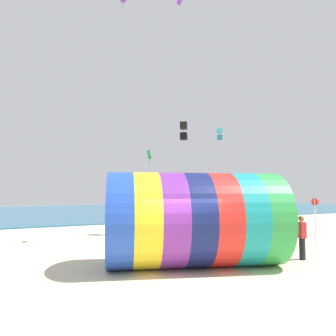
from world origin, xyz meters
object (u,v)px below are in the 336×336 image
(kite_handler, at_px, (302,237))
(kite_green_diamond, at_px, (149,155))
(giant_inflatable_tube, at_px, (195,219))
(beach_flag, at_px, (318,204))
(kite_cyan_box, at_px, (220,134))
(kite_purple_parafoil, at_px, (180,1))
(kite_black_box, at_px, (184,131))
(kite_purple_delta, at_px, (122,0))

(kite_handler, xyz_separation_m, kite_green_diamond, (1.68, 18.04, 5.21))
(giant_inflatable_tube, distance_m, kite_green_diamond, 18.59)
(giant_inflatable_tube, height_order, beach_flag, giant_inflatable_tube)
(kite_cyan_box, relative_size, kite_purple_parafoil, 1.16)
(kite_cyan_box, distance_m, kite_black_box, 5.61)
(beach_flag, bearing_deg, kite_black_box, 111.20)
(kite_purple_delta, height_order, kite_black_box, kite_purple_delta)
(kite_purple_parafoil, bearing_deg, kite_black_box, 54.39)
(beach_flag, bearing_deg, kite_handler, -156.46)
(kite_cyan_box, xyz_separation_m, kite_purple_parafoil, (-6.45, -4.82, 6.39))
(kite_purple_parafoil, relative_size, kite_black_box, 0.68)
(giant_inflatable_tube, xyz_separation_m, kite_handler, (4.47, -1.06, -0.81))
(kite_purple_delta, height_order, beach_flag, kite_purple_delta)
(kite_cyan_box, xyz_separation_m, kite_black_box, (-4.90, -2.65, -0.64))
(kite_green_diamond, xyz_separation_m, beach_flag, (0.75, -16.98, -3.96))
(kite_cyan_box, bearing_deg, kite_handler, -111.97)
(kite_purple_delta, xyz_separation_m, kite_green_diamond, (3.77, 2.66, -12.36))
(kite_handler, relative_size, kite_purple_delta, 1.75)
(kite_purple_parafoil, relative_size, beach_flag, 0.34)
(giant_inflatable_tube, distance_m, kite_purple_parafoil, 13.23)
(kite_green_diamond, xyz_separation_m, kite_black_box, (-2.11, -9.60, 0.47))
(kite_green_diamond, bearing_deg, giant_inflatable_tube, -109.92)
(kite_purple_parafoil, bearing_deg, giant_inflatable_tube, -115.50)
(kite_purple_parafoil, distance_m, beach_flag, 13.34)
(beach_flag, bearing_deg, kite_green_diamond, 92.53)
(kite_cyan_box, bearing_deg, kite_purple_delta, 146.82)
(kite_handler, height_order, kite_cyan_box, kite_cyan_box)
(giant_inflatable_tube, distance_m, beach_flag, 6.91)
(kite_purple_parafoil, bearing_deg, kite_purple_delta, 90.67)
(kite_cyan_box, relative_size, beach_flag, 0.40)
(kite_black_box, bearing_deg, kite_handler, -87.09)
(kite_green_diamond, bearing_deg, kite_black_box, -102.41)
(kite_purple_delta, bearing_deg, kite_purple_parafoil, -89.33)
(kite_green_diamond, height_order, kite_purple_parafoil, kite_purple_parafoil)
(kite_handler, bearing_deg, kite_black_box, 92.91)
(giant_inflatable_tube, relative_size, kite_purple_delta, 7.04)
(kite_handler, distance_m, kite_cyan_box, 13.52)
(beach_flag, bearing_deg, kite_cyan_box, 78.51)
(giant_inflatable_tube, distance_m, kite_black_box, 9.72)
(kite_green_diamond, relative_size, kite_purple_parafoil, 1.64)
(kite_purple_delta, relative_size, kite_cyan_box, 1.05)
(kite_handler, bearing_deg, kite_green_diamond, 84.67)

